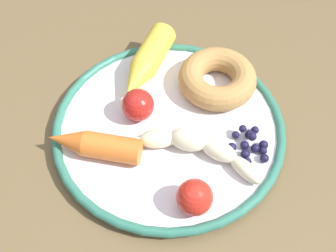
{
  "coord_description": "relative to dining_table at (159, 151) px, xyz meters",
  "views": [
    {
      "loc": [
        0.01,
        -0.34,
        1.2
      ],
      "look_at": [
        0.01,
        -0.02,
        0.75
      ],
      "focal_mm": 45.47,
      "sensor_mm": 36.0,
      "label": 1
    }
  ],
  "objects": [
    {
      "name": "plate",
      "position": [
        0.01,
        -0.02,
        0.09
      ],
      "size": [
        0.31,
        0.31,
        0.02
      ],
      "color": "white",
      "rests_on": "dining_table"
    },
    {
      "name": "tomato_mid",
      "position": [
        0.04,
        -0.13,
        0.11
      ],
      "size": [
        0.04,
        0.04,
        0.04
      ],
      "primitive_type": "sphere",
      "color": "red",
      "rests_on": "plate"
    },
    {
      "name": "blueberry_pile",
      "position": [
        0.12,
        -0.05,
        0.1
      ],
      "size": [
        0.05,
        0.06,
        0.02
      ],
      "color": "#191638",
      "rests_on": "plate"
    },
    {
      "name": "carrot_yellow",
      "position": [
        -0.02,
        0.08,
        0.11
      ],
      "size": [
        0.09,
        0.14,
        0.04
      ],
      "color": "yellow",
      "rests_on": "plate"
    },
    {
      "name": "dining_table",
      "position": [
        0.0,
        0.0,
        0.0
      ],
      "size": [
        1.24,
        0.92,
        0.74
      ],
      "color": "brown",
      "rests_on": "ground_plane"
    },
    {
      "name": "carrot_orange",
      "position": [
        -0.08,
        -0.06,
        0.11
      ],
      "size": [
        0.12,
        0.05,
        0.03
      ],
      "color": "orange",
      "rests_on": "plate"
    },
    {
      "name": "banana",
      "position": [
        0.04,
        -0.06,
        0.1
      ],
      "size": [
        0.19,
        0.08,
        0.03
      ],
      "color": "beige",
      "rests_on": "plate"
    },
    {
      "name": "tomato_near",
      "position": [
        -0.03,
        0.0,
        0.11
      ],
      "size": [
        0.04,
        0.04,
        0.04
      ],
      "primitive_type": "sphere",
      "color": "red",
      "rests_on": "plate"
    },
    {
      "name": "donut",
      "position": [
        0.08,
        0.05,
        0.11
      ],
      "size": [
        0.14,
        0.14,
        0.03
      ],
      "primitive_type": "torus",
      "rotation": [
        0.0,
        0.0,
        0.38
      ],
      "color": "#B48448",
      "rests_on": "plate"
    }
  ]
}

